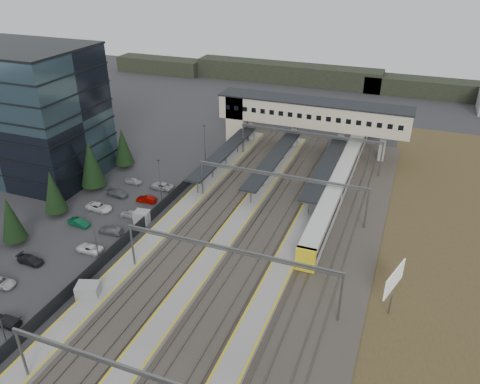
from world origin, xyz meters
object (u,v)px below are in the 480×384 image
at_px(office_building, 29,113).
at_px(relay_cabin_near, 89,292).
at_px(relay_cabin_far, 142,217).
at_px(train, 343,175).
at_px(footbridge, 299,114).
at_px(billboard, 394,280).

relative_size(office_building, relay_cabin_near, 7.28).
distance_m(relay_cabin_far, train, 37.46).
xyz_separation_m(office_building, footbridge, (43.70, 30.00, -4.26)).
bearing_deg(office_building, train, 16.23).
distance_m(office_building, train, 59.21).
xyz_separation_m(relay_cabin_near, footbridge, (11.70, 57.41, 6.75)).
bearing_deg(relay_cabin_near, office_building, 139.42).
height_order(office_building, train, office_building).
xyz_separation_m(relay_cabin_near, relay_cabin_far, (-3.55, 18.34, -0.12)).
xyz_separation_m(relay_cabin_far, train, (27.54, 25.37, 0.93)).
relative_size(relay_cabin_near, footbridge, 0.08).
relative_size(relay_cabin_far, footbridge, 0.06).
bearing_deg(footbridge, relay_cabin_far, -111.31).
height_order(relay_cabin_far, footbridge, footbridge).
relative_size(train, billboard, 10.29).
height_order(office_building, footbridge, office_building).
relative_size(relay_cabin_near, relay_cabin_far, 1.33).
relative_size(office_building, billboard, 4.32).
relative_size(relay_cabin_near, billboard, 0.59).
bearing_deg(billboard, relay_cabin_far, 172.69).
height_order(footbridge, train, footbridge).
height_order(office_building, relay_cabin_far, office_building).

